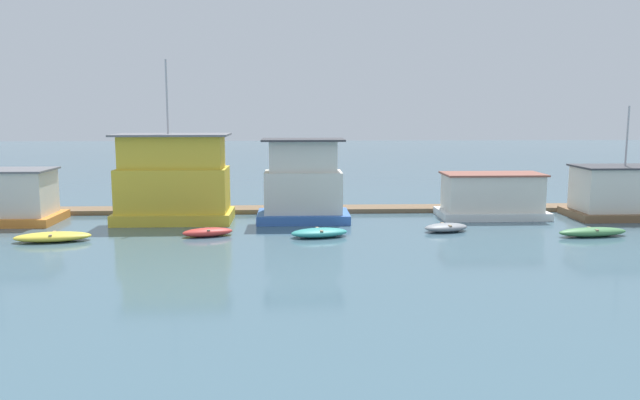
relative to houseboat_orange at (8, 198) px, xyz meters
The scene contains 12 objects.
ground_plane 19.35m from the houseboat_orange, ahead, with size 200.00×200.00×0.00m, color #426070.
dock_walkway 19.65m from the houseboat_orange, 10.33° to the left, with size 51.00×2.07×0.30m, color brown.
houseboat_orange is the anchor object (origin of this frame).
houseboat_yellow 10.23m from the houseboat_orange, ahead, with size 7.20×3.69×9.99m.
houseboat_blue 18.26m from the houseboat_orange, ahead, with size 5.73×3.62×5.17m.
houseboat_white 30.54m from the houseboat_orange, ahead, with size 6.87×3.51×2.90m.
houseboat_brown 38.58m from the houseboat_orange, ahead, with size 5.95×4.12×7.21m.
dinghy_yellow 7.58m from the houseboat_orange, 50.26° to the right, with size 4.13×2.10×0.50m.
dinghy_red 13.76m from the houseboat_orange, 20.19° to the right, with size 2.95×1.78×0.47m.
dinghy_teal 19.78m from the houseboat_orange, 15.23° to the right, with size 3.40×2.05×0.49m.
dinghy_grey 26.74m from the houseboat_orange, ahead, with size 2.88×1.96×0.48m.
dinghy_green 34.70m from the houseboat_orange, ahead, with size 4.10×1.55×0.50m.
Camera 1 is at (-1.66, -39.28, 7.01)m, focal length 35.00 mm.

